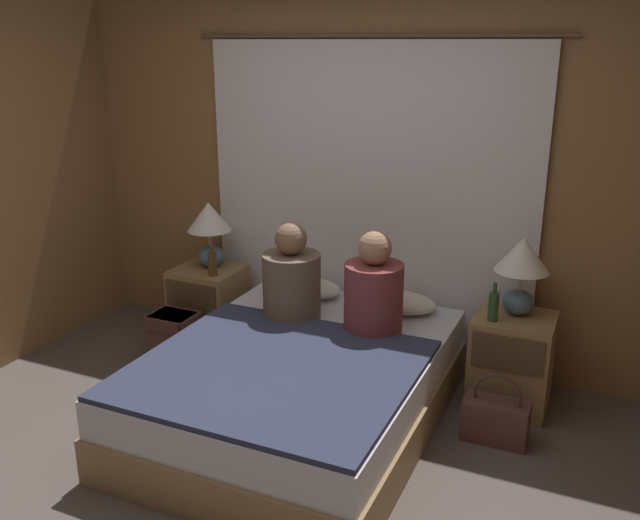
{
  "coord_description": "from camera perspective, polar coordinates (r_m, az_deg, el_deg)",
  "views": [
    {
      "loc": [
        1.55,
        -2.39,
        2.14
      ],
      "look_at": [
        0.0,
        1.04,
        0.92
      ],
      "focal_mm": 38.0,
      "sensor_mm": 36.0,
      "label": 1
    }
  ],
  "objects": [
    {
      "name": "curtain_panel",
      "position": [
        4.58,
        3.86,
        4.67
      ],
      "size": [
        2.49,
        0.02,
        2.18
      ],
      "color": "white",
      "rests_on": "ground_plane"
    },
    {
      "name": "nightstand_right",
      "position": [
        4.31,
        15.81,
        -8.18
      ],
      "size": [
        0.46,
        0.44,
        0.58
      ],
      "color": "#937047",
      "rests_on": "ground_plane"
    },
    {
      "name": "person_left_in_bed",
      "position": [
        4.24,
        -2.41,
        -1.69
      ],
      "size": [
        0.37,
        0.37,
        0.62
      ],
      "color": "brown",
      "rests_on": "bed"
    },
    {
      "name": "beer_bottle_on_right_stand",
      "position": [
        4.07,
        14.39,
        -3.75
      ],
      "size": [
        0.06,
        0.06,
        0.23
      ],
      "color": "#2D4C28",
      "rests_on": "nightstand_right"
    },
    {
      "name": "person_right_in_bed",
      "position": [
        4.04,
        4.54,
        -2.67
      ],
      "size": [
        0.35,
        0.35,
        0.63
      ],
      "color": "brown",
      "rests_on": "bed"
    },
    {
      "name": "beer_bottle_on_left_stand",
      "position": [
        4.75,
        -9.04,
        -0.28
      ],
      "size": [
        0.06,
        0.06,
        0.23
      ],
      "color": "#513819",
      "rests_on": "nightstand_left"
    },
    {
      "name": "handbag_on_floor",
      "position": [
        4.0,
        14.57,
        -12.84
      ],
      "size": [
        0.36,
        0.18,
        0.41
      ],
      "color": "brown",
      "rests_on": "ground_plane"
    },
    {
      "name": "ground_plane",
      "position": [
        3.56,
        -7.33,
        -19.1
      ],
      "size": [
        16.0,
        16.0,
        0.0
      ],
      "primitive_type": "plane",
      "color": "#564C47"
    },
    {
      "name": "lamp_left",
      "position": [
        4.88,
        -9.31,
        2.92
      ],
      "size": [
        0.32,
        0.32,
        0.48
      ],
      "color": "slate",
      "rests_on": "nightstand_left"
    },
    {
      "name": "pillow_right",
      "position": [
        4.42,
        6.6,
        -3.53
      ],
      "size": [
        0.5,
        0.31,
        0.12
      ],
      "color": "silver",
      "rests_on": "bed"
    },
    {
      "name": "blanket_on_bed",
      "position": [
        3.65,
        -3.83,
        -9.13
      ],
      "size": [
        1.45,
        1.35,
        0.03
      ],
      "color": "#2D334C",
      "rests_on": "bed"
    },
    {
      "name": "bed",
      "position": [
        3.99,
        -1.79,
        -10.64
      ],
      "size": [
        1.51,
        1.98,
        0.47
      ],
      "color": "#99754C",
      "rests_on": "ground_plane"
    },
    {
      "name": "nightstand_left",
      "position": [
        5.02,
        -9.32,
        -3.84
      ],
      "size": [
        0.46,
        0.44,
        0.58
      ],
      "color": "#937047",
      "rests_on": "ground_plane"
    },
    {
      "name": "pillow_left",
      "position": [
        4.65,
        -1.2,
        -2.31
      ],
      "size": [
        0.5,
        0.31,
        0.12
      ],
      "color": "silver",
      "rests_on": "bed"
    },
    {
      "name": "lamp_right",
      "position": [
        4.14,
        16.64,
        -0.38
      ],
      "size": [
        0.32,
        0.32,
        0.48
      ],
      "color": "slate",
      "rests_on": "nightstand_right"
    },
    {
      "name": "wall_back",
      "position": [
        4.6,
        4.18,
        6.81
      ],
      "size": [
        4.46,
        0.06,
        2.5
      ],
      "color": "olive",
      "rests_on": "ground_plane"
    },
    {
      "name": "backpack_on_floor",
      "position": [
        4.77,
        -12.15,
        -6.27
      ],
      "size": [
        0.31,
        0.26,
        0.37
      ],
      "color": "brown",
      "rests_on": "ground_plane"
    }
  ]
}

